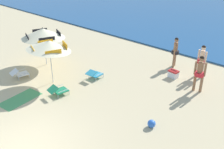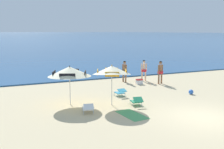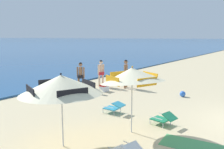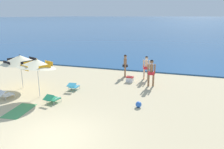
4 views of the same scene
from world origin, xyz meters
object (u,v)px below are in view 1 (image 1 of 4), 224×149
lounge_chair_facing_sea (58,90)px  beach_towel (20,99)px  lounge_chair_under_umbrella (19,73)px  beach_ball (152,124)px  lounge_chair_beside_umbrella (94,74)px  person_wading_in (175,50)px  beach_umbrella_striped_main (49,45)px  person_standing_near_shore (202,59)px  person_standing_beside (200,71)px  cooler_box (173,74)px  beach_umbrella_striped_second (43,33)px

lounge_chair_facing_sea → beach_towel: size_ratio=0.54×
lounge_chair_under_umbrella → beach_ball: size_ratio=3.15×
lounge_chair_beside_umbrella → person_wading_in: bearing=60.6°
beach_umbrella_striped_main → beach_ball: (5.76, 0.26, -1.82)m
lounge_chair_facing_sea → person_standing_near_shore: size_ratio=0.55×
person_standing_near_shore → beach_ball: size_ratio=5.56×
beach_umbrella_striped_main → beach_ball: bearing=2.6°
lounge_chair_under_umbrella → person_standing_beside: bearing=32.8°
person_standing_beside → person_wading_in: (-2.23, 1.77, -0.04)m
beach_umbrella_striped_main → person_standing_near_shore: size_ratio=1.61×
lounge_chair_under_umbrella → person_wading_in: person_wading_in is taller
person_wading_in → cooler_box: bearing=-61.9°
beach_ball → beach_umbrella_striped_main: bearing=-177.4°
beach_umbrella_striped_second → lounge_chair_under_umbrella: (0.40, -1.97, -1.60)m
lounge_chair_facing_sea → beach_ball: size_ratio=3.08×
lounge_chair_facing_sea → person_wading_in: person_wading_in is taller
lounge_chair_under_umbrella → beach_ball: lounge_chair_under_umbrella is taller
lounge_chair_under_umbrella → person_wading_in: bearing=51.3°
beach_umbrella_striped_main → beach_towel: beach_umbrella_striped_main is taller
person_standing_near_shore → beach_ball: person_standing_near_shore is taller
lounge_chair_beside_umbrella → beach_ball: size_ratio=2.81×
beach_towel → lounge_chair_under_umbrella: bearing=149.3°
beach_umbrella_striped_second → person_standing_near_shore: bearing=30.9°
lounge_chair_beside_umbrella → beach_ball: lounge_chair_beside_umbrella is taller
beach_umbrella_striped_main → lounge_chair_under_umbrella: beach_umbrella_striped_main is taller
person_standing_beside → beach_towel: (-5.63, -5.96, -1.03)m
lounge_chair_beside_umbrella → person_standing_beside: bearing=27.1°
person_wading_in → beach_towel: person_wading_in is taller
person_standing_near_shore → lounge_chair_beside_umbrella: bearing=-135.7°
lounge_chair_facing_sea → beach_ball: 4.61m
beach_umbrella_striped_second → beach_towel: 4.27m
lounge_chair_facing_sea → beach_ball: bearing=11.0°
person_standing_beside → lounge_chair_under_umbrella: bearing=-147.2°
beach_umbrella_striped_second → lounge_chair_facing_sea: size_ratio=3.05×
beach_umbrella_striped_second → person_standing_beside: 8.47m
beach_umbrella_striped_second → person_wading_in: beach_umbrella_striped_second is taller
cooler_box → person_standing_beside: bearing=-18.3°
beach_umbrella_striped_main → cooler_box: bearing=46.3°
person_wading_in → person_standing_near_shore: bearing=-8.4°
lounge_chair_facing_sea → person_wading_in: bearing=69.4°
person_standing_beside → beach_umbrella_striped_second: bearing=-160.1°
lounge_chair_under_umbrella → beach_ball: bearing=8.6°
person_standing_beside → lounge_chair_facing_sea: bearing=-135.1°
cooler_box → beach_umbrella_striped_second: bearing=-152.0°
lounge_chair_under_umbrella → beach_towel: size_ratio=0.55×
lounge_chair_beside_umbrella → person_standing_near_shore: (3.95, 3.85, 0.73)m
beach_ball → person_wading_in: bearing=111.3°
person_standing_near_shore → cooler_box: (-0.98, -1.01, -0.80)m
beach_umbrella_striped_main → beach_towel: (0.21, -1.98, -1.97)m
beach_umbrella_striped_second → beach_ball: (7.83, -0.85, -1.72)m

